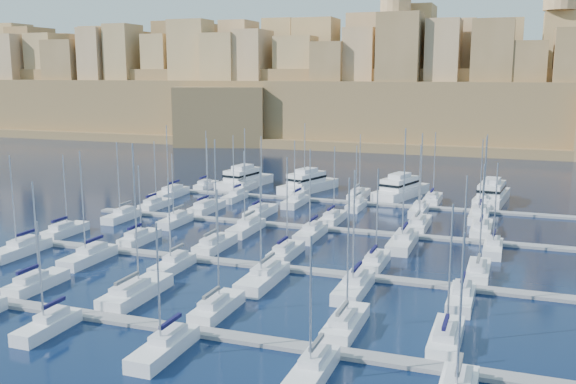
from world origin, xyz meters
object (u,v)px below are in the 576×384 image
at_px(sailboat_4, 345,323).
at_px(motor_yacht_a, 244,179).
at_px(motor_yacht_b, 308,183).
at_px(sailboat_2, 136,292).
at_px(motor_yacht_d, 492,194).
at_px(motor_yacht_c, 400,189).

distance_m(sailboat_4, motor_yacht_a, 81.27).
distance_m(motor_yacht_a, motor_yacht_b, 14.79).
relative_size(sailboat_2, motor_yacht_d, 1.06).
bearing_deg(motor_yacht_b, motor_yacht_c, 0.50).
bearing_deg(sailboat_4, sailboat_2, 178.06).
relative_size(sailboat_4, motor_yacht_c, 0.90).
relative_size(sailboat_2, motor_yacht_c, 1.03).
bearing_deg(sailboat_4, motor_yacht_a, 120.60).
bearing_deg(sailboat_2, motor_yacht_d, 63.12).
bearing_deg(motor_yacht_a, motor_yacht_d, -0.16).
distance_m(sailboat_2, motor_yacht_c, 71.23).
xyz_separation_m(sailboat_2, sailboat_4, (24.29, -0.82, -0.03)).
height_order(sailboat_4, motor_yacht_b, sailboat_4).
bearing_deg(sailboat_4, motor_yacht_c, 95.67).
height_order(sailboat_2, motor_yacht_b, sailboat_2).
height_order(motor_yacht_a, motor_yacht_b, same).
bearing_deg(sailboat_4, motor_yacht_b, 110.86).
relative_size(motor_yacht_a, motor_yacht_b, 1.02).
bearing_deg(motor_yacht_b, motor_yacht_a, 179.17).
relative_size(sailboat_4, motor_yacht_b, 0.92).
bearing_deg(sailboat_2, motor_yacht_a, 103.88).
distance_m(sailboat_4, motor_yacht_d, 70.62).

